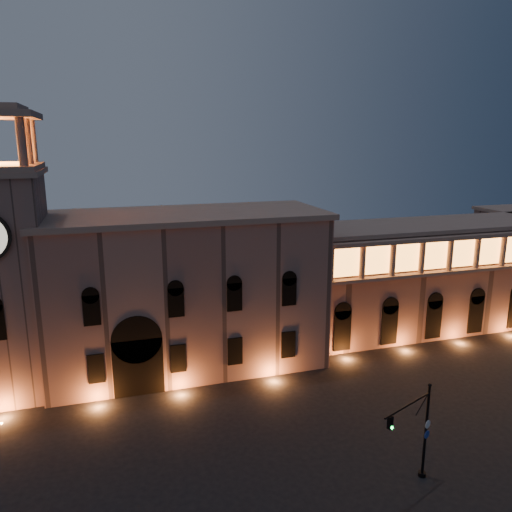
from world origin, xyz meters
name	(u,v)px	position (x,y,z in m)	size (l,w,h in m)	color
ground	(263,480)	(0.00, 0.00, 0.00)	(160.00, 160.00, 0.00)	black
government_building	(186,291)	(-2.08, 21.93, 8.77)	(30.80, 12.80, 17.60)	#835F55
colonnade_wing	(434,275)	(32.00, 23.92, 7.33)	(40.60, 11.50, 14.50)	#7E5A50
traffic_light	(419,433)	(11.03, -3.48, 4.12)	(5.33, 2.48, 7.84)	black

